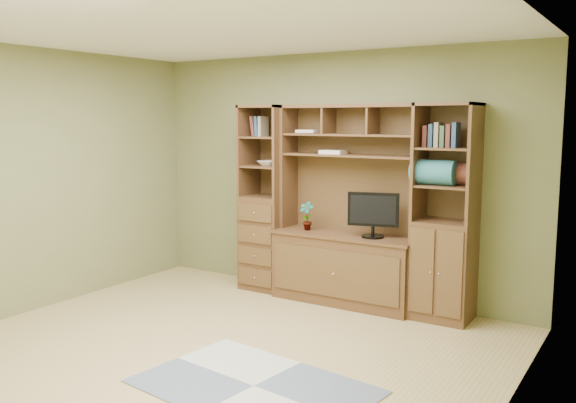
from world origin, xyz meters
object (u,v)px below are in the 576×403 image
Objects in this scene: left_tower at (267,198)px; monitor at (373,207)px; right_tower at (445,213)px; center_hutch at (345,205)px.

monitor is (1.33, -0.07, 0.02)m from left_tower.
right_tower reaches higher than monitor.
center_hutch and right_tower have the same top height.
left_tower is at bearing 161.49° from monitor.
left_tower is (-1.00, 0.04, 0.00)m from center_hutch.
right_tower is at bearing -9.15° from monitor.
right_tower is (1.02, 0.04, 0.00)m from center_hutch.
center_hutch is 1.00× the size of right_tower.
monitor is at bearing -3.24° from left_tower.
left_tower is 1.33m from monitor.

